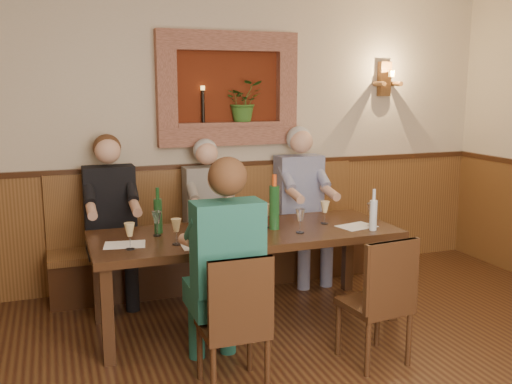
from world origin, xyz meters
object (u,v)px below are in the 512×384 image
Objects in this scene: bench at (214,251)px; person_bench_right at (302,216)px; person_chair_front at (224,287)px; wine_bottle_green_a at (274,206)px; dining_table at (246,240)px; chair_near_right at (375,325)px; chair_near_left at (233,350)px; water_bottle at (373,214)px; spittoon_bucket at (222,219)px; person_bench_mid at (209,228)px; person_bench_left at (112,234)px; wine_bottle_green_b at (158,215)px.

person_bench_right reaches higher than bench.
wine_bottle_green_a is (0.65, 0.77, 0.33)m from person_chair_front.
chair_near_right is at bearing -57.45° from dining_table.
water_bottle reaches higher than chair_near_left.
bench is 11.36× the size of spittoon_bucket.
person_bench_right is at bearing -0.17° from person_bench_mid.
person_bench_left is 0.98× the size of person_bench_right.
water_bottle is at bearing -30.85° from person_bench_left.
water_bottle reaches higher than dining_table.
chair_near_right is 1.10m from person_chair_front.
person_bench_mid is 4.24× the size of water_bottle.
bench is at bearing 78.31° from chair_near_left.
person_bench_right reaches higher than person_bench_left.
chair_near_left is 0.40m from person_chair_front.
wine_bottle_green_b reaches higher than spittoon_bucket.
person_chair_front reaches higher than wine_bottle_green_a.
person_bench_left is 5.56× the size of spittoon_bucket.
wine_bottle_green_b is (-0.89, 0.19, -0.04)m from wine_bottle_green_a.
dining_table is 0.88m from person_chair_front.
spittoon_bucket is at bearing -140.38° from person_bench_right.
person_bench_right is 1.43m from spittoon_bucket.
person_bench_left is 2.24m from water_bottle.
wine_bottle_green_a is at bearing 49.68° from person_chair_front.
chair_near_right is at bearing -68.45° from wine_bottle_green_a.
chair_near_right is 2.40m from person_bench_left.
wine_bottle_green_a is (-0.63, -0.84, 0.31)m from person_bench_right.
chair_near_left is 1.65m from water_bottle.
person_bench_left is 1.05× the size of person_bench_mid.
person_bench_right is 1.17m from water_bottle.
person_bench_mid is (-0.08, 0.84, -0.10)m from dining_table.
wine_bottle_green_a is 0.91m from wine_bottle_green_b.
wine_bottle_green_b is at bearing 168.03° from wine_bottle_green_a.
person_bench_left reaches higher than person_bench_mid.
water_bottle is (0.96, -1.25, 0.55)m from bench.
person_bench_mid is at bearing 179.83° from person_bench_right.
person_bench_mid is 1.57m from water_bottle.
bench is 1.99m from chair_near_right.
person_bench_mid is at bearing 48.30° from wine_bottle_green_b.
chair_near_right is 0.96m from water_bottle.
wine_bottle_green_a reaches higher than dining_table.
chair_near_left is 1.35m from wine_bottle_green_a.
person_bench_right is at bearing -7.10° from bench.
person_chair_front reaches higher than dining_table.
person_bench_right is (1.29, 1.81, 0.36)m from chair_near_left.
person_chair_front is at bearing -71.70° from person_bench_left.
wine_bottle_green_a is (0.65, 0.96, 0.67)m from chair_near_left.
chair_near_right is 2.72× the size of water_bottle.
person_bench_right is at bearing 43.94° from dining_table.
dining_table is 0.30m from spittoon_bucket.
wine_bottle_green_a is 1.33× the size of water_bottle.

